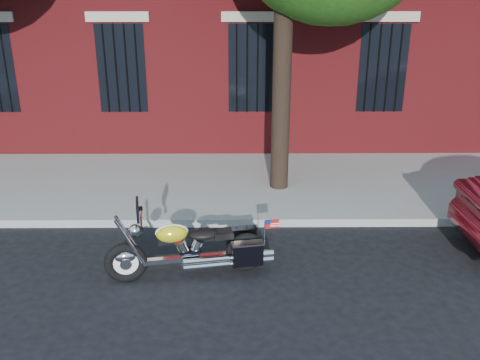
{
  "coord_description": "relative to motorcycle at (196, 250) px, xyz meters",
  "views": [
    {
      "loc": [
        -0.37,
        -7.3,
        4.21
      ],
      "look_at": [
        -0.31,
        0.8,
        1.1
      ],
      "focal_mm": 40.0,
      "sensor_mm": 36.0,
      "label": 1
    }
  ],
  "objects": [
    {
      "name": "ground",
      "position": [
        0.98,
        0.33,
        -0.43
      ],
      "size": [
        120.0,
        120.0,
        0.0
      ],
      "primitive_type": "plane",
      "color": "black",
      "rests_on": "ground"
    },
    {
      "name": "sidewalk",
      "position": [
        0.98,
        3.59,
        -0.35
      ],
      "size": [
        40.0,
        3.6,
        0.15
      ],
      "primitive_type": "cube",
      "color": "gray",
      "rests_on": "ground"
    },
    {
      "name": "motorcycle",
      "position": [
        0.0,
        0.0,
        0.0
      ],
      "size": [
        2.53,
        0.97,
        1.27
      ],
      "rotation": [
        0.0,
        0.0,
        0.18
      ],
      "color": "black",
      "rests_on": "ground"
    },
    {
      "name": "curb",
      "position": [
        0.98,
        1.71,
        -0.35
      ],
      "size": [
        40.0,
        0.16,
        0.15
      ],
      "primitive_type": "cube",
      "color": "gray",
      "rests_on": "ground"
    }
  ]
}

